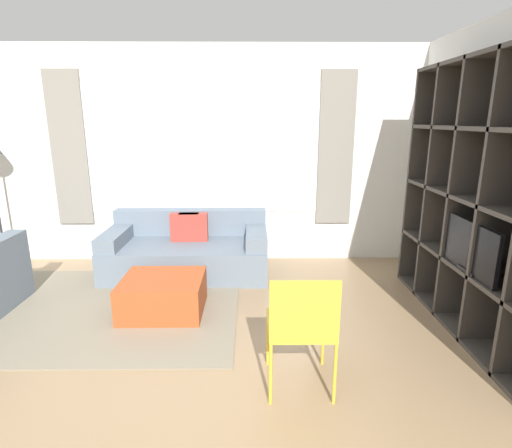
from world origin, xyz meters
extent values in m
plane|color=#9E7F5B|center=(0.00, 0.00, 0.00)|extent=(16.00, 16.00, 0.00)
cube|color=white|center=(0.00, 3.20, 1.35)|extent=(6.66, 0.07, 2.70)
cube|color=white|center=(0.00, 3.16, 1.45)|extent=(3.00, 0.01, 1.60)
cube|color=gray|center=(-1.67, 3.14, 1.45)|extent=(0.44, 0.03, 1.90)
cube|color=gray|center=(1.67, 3.14, 1.45)|extent=(0.44, 0.03, 1.90)
cube|color=white|center=(2.76, 1.58, 1.35)|extent=(0.07, 4.36, 2.70)
cube|color=gray|center=(-0.98, 1.69, 0.01)|extent=(2.90, 2.01, 0.01)
cube|color=#232328|center=(2.72, 1.29, 1.16)|extent=(0.02, 2.35, 2.32)
cube|color=#3D3833|center=(2.53, 1.05, 1.16)|extent=(0.39, 0.04, 2.32)
cube|color=#3D3833|center=(2.53, 1.52, 1.16)|extent=(0.39, 0.04, 2.32)
cube|color=#3D3833|center=(2.53, 1.99, 1.16)|extent=(0.39, 0.04, 2.32)
cube|color=#3D3833|center=(2.53, 2.46, 1.16)|extent=(0.39, 0.04, 2.32)
cube|color=#3D3833|center=(2.53, 1.29, 0.02)|extent=(0.39, 2.35, 0.04)
cube|color=#3D3833|center=(2.53, 1.29, 0.58)|extent=(0.39, 2.35, 0.04)
cube|color=#3D3833|center=(2.53, 1.29, 1.16)|extent=(0.39, 2.35, 0.04)
cube|color=#3D3833|center=(2.53, 1.29, 1.74)|extent=(0.39, 2.35, 0.04)
cube|color=#3D3833|center=(2.53, 1.29, 2.30)|extent=(0.39, 2.35, 0.04)
cube|color=black|center=(2.38, 1.12, 0.81)|extent=(0.04, 0.75, 0.42)
cube|color=black|center=(2.40, 1.12, 0.61)|extent=(0.10, 0.24, 0.03)
cylinder|color=#388947|center=(2.51, 1.30, 0.10)|extent=(0.05, 0.05, 0.13)
cube|color=red|center=(2.51, 1.31, 0.64)|extent=(0.11, 0.11, 0.08)
cube|color=slate|center=(-0.17, 2.63, 0.19)|extent=(1.90, 0.94, 0.38)
cube|color=slate|center=(-0.17, 3.01, 0.55)|extent=(1.90, 0.18, 0.33)
cube|color=slate|center=(-1.00, 2.63, 0.46)|extent=(0.24, 0.88, 0.16)
cube|color=slate|center=(0.66, 2.63, 0.46)|extent=(0.24, 0.88, 0.16)
cube|color=#AD3D33|center=(-0.09, 2.73, 0.55)|extent=(0.34, 0.13, 0.34)
cube|color=#AD3D33|center=(-0.20, 2.73, 0.55)|extent=(0.34, 0.13, 0.34)
cube|color=#B74C23|center=(-0.24, 1.62, 0.17)|extent=(0.76, 0.67, 0.35)
cylinder|color=black|center=(-2.51, 2.88, 0.01)|extent=(0.26, 0.26, 0.02)
cylinder|color=gold|center=(1.15, 0.75, 0.22)|extent=(0.02, 0.02, 0.44)
cylinder|color=gold|center=(0.73, 0.75, 0.22)|extent=(0.02, 0.02, 0.44)
cylinder|color=gold|center=(1.15, 0.31, 0.22)|extent=(0.02, 0.02, 0.44)
cylinder|color=gold|center=(0.73, 0.31, 0.22)|extent=(0.02, 0.02, 0.44)
cube|color=gold|center=(0.94, 0.53, 0.45)|extent=(0.44, 0.46, 0.02)
cube|color=gold|center=(0.94, 0.32, 0.66)|extent=(0.44, 0.02, 0.40)
camera|label=1|loc=(0.61, -1.93, 1.81)|focal=28.00mm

